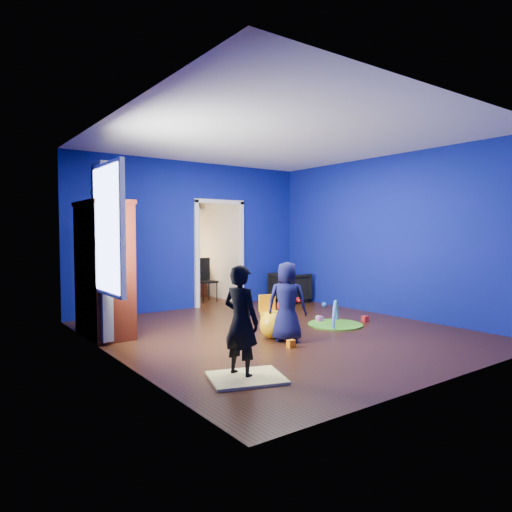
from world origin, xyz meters
TOP-DOWN VIEW (x-y plane):
  - floor at (0.00, 0.00)m, footprint 5.00×5.50m
  - ceiling at (0.00, 0.00)m, footprint 5.00×5.50m
  - wall_back at (0.00, 2.75)m, footprint 5.00×0.02m
  - wall_front at (0.00, -2.75)m, footprint 5.00×0.02m
  - wall_left at (-2.50, 0.00)m, footprint 0.02×5.50m
  - wall_right at (2.50, 0.00)m, footprint 0.02×5.50m
  - alcove at (0.60, 3.62)m, footprint 1.00×1.75m
  - armchair at (2.06, 2.20)m, footprint 0.76×0.74m
  - child_black at (-1.67, -1.42)m, footprint 0.39×0.49m
  - child_navy at (-0.27, -0.49)m, footprint 0.62×0.64m
  - toddler_red at (0.10, -0.07)m, footprint 0.49×0.42m
  - vase at (-2.22, 1.02)m, footprint 0.28×0.28m
  - potted_plant at (-2.22, 1.54)m, footprint 0.29×0.29m
  - tv_armoire at (-2.22, 1.32)m, footprint 0.58×1.14m
  - crt_tv at (-2.18, 1.32)m, footprint 0.46×0.70m
  - yellow_blanket at (-1.67, -1.52)m, footprint 0.90×0.81m
  - hopper_ball at (-0.32, -0.24)m, footprint 0.39×0.39m
  - kid_chair at (-0.05, 0.13)m, footprint 0.32×0.32m
  - play_mat at (1.05, -0.13)m, footprint 0.88×0.88m
  - toy_arch at (1.05, -0.13)m, footprint 0.64×0.54m
  - window_left at (-2.48, 0.35)m, footprint 0.03×0.95m
  - curtain at (-2.37, 0.90)m, footprint 0.14×0.42m
  - doorway at (0.60, 2.75)m, footprint 1.16×0.10m
  - study_desk at (0.60, 4.26)m, footprint 0.88×0.44m
  - desk_monitor at (0.60, 4.38)m, footprint 0.40×0.05m
  - desk_lamp at (0.32, 4.32)m, footprint 0.14×0.14m
  - folding_chair at (0.60, 3.30)m, footprint 0.40×0.40m
  - book_shelf at (0.60, 4.37)m, footprint 0.88×0.24m
  - toy_0 at (1.67, -0.22)m, footprint 0.10×0.08m
  - toy_1 at (2.18, 1.28)m, footprint 0.11×0.11m
  - toy_2 at (-0.46, -0.80)m, footprint 0.10×0.08m
  - toy_3 at (1.05, 0.27)m, footprint 0.11×0.11m
  - toy_4 at (1.02, 0.20)m, footprint 0.10×0.08m

SIDE VIEW (x-z plane):
  - floor at x=0.00m, z-range -0.01..0.01m
  - play_mat at x=1.05m, z-range 0.00..0.02m
  - yellow_blanket at x=-1.67m, z-range 0.00..0.03m
  - toy_arch at x=1.05m, z-range -0.38..0.42m
  - toy_0 at x=1.67m, z-range 0.00..0.10m
  - toy_2 at x=-0.46m, z-range 0.00..0.10m
  - toy_4 at x=1.02m, z-range 0.00..0.10m
  - toy_1 at x=2.18m, z-range 0.00..0.11m
  - toy_3 at x=1.05m, z-range 0.00..0.11m
  - hopper_ball at x=-0.32m, z-range 0.00..0.39m
  - kid_chair at x=-0.05m, z-range 0.00..0.50m
  - armchair at x=2.06m, z-range 0.00..0.65m
  - study_desk at x=0.60m, z-range 0.00..0.75m
  - toddler_red at x=0.10m, z-range 0.00..0.89m
  - folding_chair at x=0.60m, z-range 0.00..0.92m
  - child_navy at x=-0.27m, z-range 0.00..1.11m
  - child_black at x=-1.67m, z-range 0.00..1.18m
  - desk_lamp at x=0.32m, z-range 0.86..1.00m
  - desk_monitor at x=0.60m, z-range 0.79..1.11m
  - tv_armoire at x=-2.22m, z-range 0.00..1.96m
  - crt_tv at x=-2.18m, z-range 0.75..1.29m
  - doorway at x=0.60m, z-range 0.00..2.10m
  - alcove at x=0.60m, z-range 0.00..2.50m
  - curtain at x=-2.37m, z-range 0.05..2.45m
  - wall_back at x=0.00m, z-range 0.00..2.90m
  - wall_front at x=0.00m, z-range 0.00..2.90m
  - wall_left at x=-2.50m, z-range 0.00..2.90m
  - wall_right at x=2.50m, z-range 0.00..2.90m
  - window_left at x=-2.48m, z-range 0.77..2.33m
  - book_shelf at x=0.60m, z-range 2.00..2.04m
  - vase at x=-2.22m, z-range 1.96..2.19m
  - potted_plant at x=-2.22m, z-range 1.96..2.37m
  - ceiling at x=0.00m, z-range 2.90..2.90m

